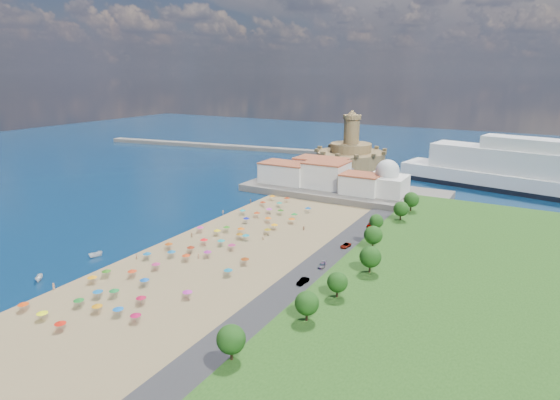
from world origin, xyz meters
The scene contains 13 objects.
ground centered at (0.00, 0.00, 0.00)m, with size 700.00×700.00×0.00m, color #071938.
terrace centered at (10.00, 73.00, 1.50)m, with size 90.00×36.00×3.00m, color #59544C.
jetty centered at (-12.00, 108.00, 1.20)m, with size 18.00×70.00×2.40m, color #59544C.
breakwater centered at (-110.00, 153.00, 1.30)m, with size 200.00×7.00×2.60m, color #59544C.
waterfront_buildings centered at (-3.05, 73.64, 7.88)m, with size 57.00×29.00×11.00m.
domed_building centered at (30.00, 71.00, 8.97)m, with size 16.00×16.00×15.00m.
fortress centered at (-12.00, 138.00, 6.68)m, with size 40.00×40.00×32.40m.
cruise_ship centered at (92.80, 114.98, 8.97)m, with size 140.18×46.53×30.31m.
beach_parasols centered at (-1.20, -11.04, 2.15)m, with size 32.42×115.39×2.20m.
beachgoers centered at (-6.15, -0.03, 1.13)m, with size 37.25×93.00×1.88m.
moored_boats centered at (-26.41, -41.72, 0.80)m, with size 3.94×22.85×1.63m.
parked_cars centered at (36.00, 4.74, 1.35)m, with size 2.53×56.61×1.39m.
hillside_trees centered at (48.01, -7.53, 9.89)m, with size 13.92×108.83×6.83m.
Camera 1 is at (85.15, -119.05, 53.67)m, focal length 30.00 mm.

